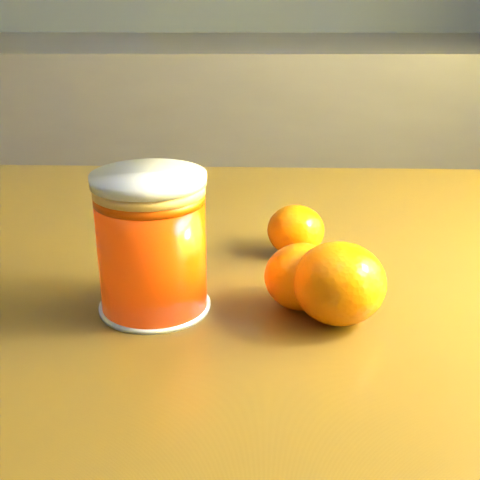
{
  "coord_description": "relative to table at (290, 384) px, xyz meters",
  "views": [
    {
      "loc": [
        0.79,
        -0.51,
        1.09
      ],
      "look_at": [
        0.79,
        -0.0,
        0.88
      ],
      "focal_mm": 50.0,
      "sensor_mm": 36.0,
      "label": 1
    }
  ],
  "objects": [
    {
      "name": "orange_front",
      "position": [
        0.0,
        -0.04,
        0.13
      ],
      "size": [
        0.07,
        0.07,
        0.05
      ],
      "primitive_type": "ellipsoid",
      "rotation": [
        0.0,
        0.0,
        -0.12
      ],
      "color": "orange",
      "rests_on": "table"
    },
    {
      "name": "orange_back",
      "position": [
        0.01,
        0.07,
        0.13
      ],
      "size": [
        0.06,
        0.06,
        0.05
      ],
      "primitive_type": "ellipsoid",
      "rotation": [
        0.0,
        0.0,
        0.09
      ],
      "color": "orange",
      "rests_on": "table"
    },
    {
      "name": "juice_glass",
      "position": [
        -0.12,
        -0.04,
        0.16
      ],
      "size": [
        0.09,
        0.09,
        0.11
      ],
      "rotation": [
        0.0,
        0.0,
        0.05
      ],
      "color": "#FB3B05",
      "rests_on": "table"
    },
    {
      "name": "table",
      "position": [
        0.0,
        0.0,
        0.0
      ],
      "size": [
        1.12,
        0.8,
        0.82
      ],
      "rotation": [
        0.0,
        0.0,
        -0.03
      ],
      "color": "brown",
      "rests_on": "ground"
    },
    {
      "name": "orange_extra",
      "position": [
        0.03,
        -0.06,
        0.14
      ],
      "size": [
        0.1,
        0.1,
        0.07
      ],
      "primitive_type": "ellipsoid",
      "rotation": [
        0.0,
        0.0,
        0.39
      ],
      "color": "orange",
      "rests_on": "table"
    }
  ]
}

